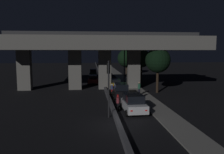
{
  "coord_description": "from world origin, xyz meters",
  "views": [
    {
      "loc": [
        -2.08,
        -16.97,
        5.91
      ],
      "look_at": [
        1.43,
        20.26,
        1.56
      ],
      "focal_mm": 35.0,
      "sensor_mm": 36.0,
      "label": 1
    }
  ],
  "objects_px": {
    "car_taxi_yellow_third": "(115,83)",
    "motorcycle_white_filtering_far": "(107,83)",
    "street_lamp": "(122,58)",
    "car_dark_green_second_oncoming": "(93,72)",
    "motorcycle_black_filtering_near": "(118,103)",
    "traffic_light_left_of_median": "(109,79)",
    "car_white_lead": "(133,103)",
    "motorcycle_red_filtering_mid": "(112,90)",
    "pedestrian_on_sidewalk": "(139,88)",
    "car_black_second": "(121,90)",
    "car_dark_red_lead_oncoming": "(93,79)"
  },
  "relations": [
    {
      "from": "car_dark_green_second_oncoming",
      "to": "traffic_light_left_of_median",
      "type": "bearing_deg",
      "value": 2.06
    },
    {
      "from": "motorcycle_white_filtering_far",
      "to": "motorcycle_red_filtering_mid",
      "type": "bearing_deg",
      "value": -177.94
    },
    {
      "from": "car_white_lead",
      "to": "pedestrian_on_sidewalk",
      "type": "relative_size",
      "value": 2.37
    },
    {
      "from": "traffic_light_left_of_median",
      "to": "motorcycle_black_filtering_near",
      "type": "distance_m",
      "value": 4.05
    },
    {
      "from": "street_lamp",
      "to": "car_dark_red_lead_oncoming",
      "type": "bearing_deg",
      "value": 167.49
    },
    {
      "from": "street_lamp",
      "to": "car_white_lead",
      "type": "height_order",
      "value": "street_lamp"
    },
    {
      "from": "car_dark_red_lead_oncoming",
      "to": "motorcycle_black_filtering_near",
      "type": "height_order",
      "value": "car_dark_red_lead_oncoming"
    },
    {
      "from": "car_dark_green_second_oncoming",
      "to": "car_dark_red_lead_oncoming",
      "type": "bearing_deg",
      "value": -0.36
    },
    {
      "from": "motorcycle_black_filtering_near",
      "to": "motorcycle_white_filtering_far",
      "type": "distance_m",
      "value": 15.2
    },
    {
      "from": "motorcycle_red_filtering_mid",
      "to": "motorcycle_white_filtering_far",
      "type": "distance_m",
      "value": 7.01
    },
    {
      "from": "traffic_light_left_of_median",
      "to": "motorcycle_red_filtering_mid",
      "type": "relative_size",
      "value": 2.73
    },
    {
      "from": "car_white_lead",
      "to": "motorcycle_white_filtering_far",
      "type": "height_order",
      "value": "car_white_lead"
    },
    {
      "from": "street_lamp",
      "to": "pedestrian_on_sidewalk",
      "type": "bearing_deg",
      "value": -86.43
    },
    {
      "from": "motorcycle_white_filtering_far",
      "to": "pedestrian_on_sidewalk",
      "type": "relative_size",
      "value": 1.05
    },
    {
      "from": "traffic_light_left_of_median",
      "to": "car_black_second",
      "type": "xyz_separation_m",
      "value": [
        2.27,
        8.54,
        -2.55
      ]
    },
    {
      "from": "car_taxi_yellow_third",
      "to": "motorcycle_red_filtering_mid",
      "type": "bearing_deg",
      "value": 169.21
    },
    {
      "from": "motorcycle_black_filtering_near",
      "to": "pedestrian_on_sidewalk",
      "type": "xyz_separation_m",
      "value": [
        3.63,
        6.41,
        0.41
      ]
    },
    {
      "from": "car_taxi_yellow_third",
      "to": "car_dark_red_lead_oncoming",
      "type": "height_order",
      "value": "car_dark_red_lead_oncoming"
    },
    {
      "from": "traffic_light_left_of_median",
      "to": "car_dark_green_second_oncoming",
      "type": "relative_size",
      "value": 1.29
    },
    {
      "from": "street_lamp",
      "to": "car_dark_green_second_oncoming",
      "type": "relative_size",
      "value": 2.04
    },
    {
      "from": "traffic_light_left_of_median",
      "to": "pedestrian_on_sidewalk",
      "type": "bearing_deg",
      "value": 62.05
    },
    {
      "from": "street_lamp",
      "to": "pedestrian_on_sidewalk",
      "type": "xyz_separation_m",
      "value": [
        0.7,
        -11.18,
        -3.79
      ]
    },
    {
      "from": "traffic_light_left_of_median",
      "to": "car_dark_green_second_oncoming",
      "type": "height_order",
      "value": "traffic_light_left_of_median"
    },
    {
      "from": "car_black_second",
      "to": "car_dark_red_lead_oncoming",
      "type": "relative_size",
      "value": 0.95
    },
    {
      "from": "car_black_second",
      "to": "motorcycle_white_filtering_far",
      "type": "xyz_separation_m",
      "value": [
        -1.14,
        9.29,
        -0.3
      ]
    },
    {
      "from": "traffic_light_left_of_median",
      "to": "street_lamp",
      "type": "relative_size",
      "value": 0.63
    },
    {
      "from": "motorcycle_red_filtering_mid",
      "to": "motorcycle_white_filtering_far",
      "type": "height_order",
      "value": "motorcycle_white_filtering_far"
    },
    {
      "from": "car_taxi_yellow_third",
      "to": "motorcycle_red_filtering_mid",
      "type": "relative_size",
      "value": 2.55
    },
    {
      "from": "car_taxi_yellow_third",
      "to": "motorcycle_white_filtering_far",
      "type": "xyz_separation_m",
      "value": [
        -1.26,
        1.85,
        -0.11
      ]
    },
    {
      "from": "car_white_lead",
      "to": "car_taxi_yellow_third",
      "type": "xyz_separation_m",
      "value": [
        -0.14,
        14.63,
        -0.19
      ]
    },
    {
      "from": "car_dark_red_lead_oncoming",
      "to": "car_dark_green_second_oncoming",
      "type": "distance_m",
      "value": 12.32
    },
    {
      "from": "car_taxi_yellow_third",
      "to": "traffic_light_left_of_median",
      "type": "bearing_deg",
      "value": 172.08
    },
    {
      "from": "car_white_lead",
      "to": "car_black_second",
      "type": "relative_size",
      "value": 0.95
    },
    {
      "from": "car_black_second",
      "to": "traffic_light_left_of_median",
      "type": "bearing_deg",
      "value": 165.95
    },
    {
      "from": "car_black_second",
      "to": "car_dark_green_second_oncoming",
      "type": "xyz_separation_m",
      "value": [
        -3.41,
        25.18,
        -0.04
      ]
    },
    {
      "from": "traffic_light_left_of_median",
      "to": "pedestrian_on_sidewalk",
      "type": "relative_size",
      "value": 2.85
    },
    {
      "from": "car_taxi_yellow_third",
      "to": "car_dark_green_second_oncoming",
      "type": "height_order",
      "value": "car_dark_green_second_oncoming"
    },
    {
      "from": "motorcycle_white_filtering_far",
      "to": "car_taxi_yellow_third",
      "type": "bearing_deg",
      "value": -145.48
    },
    {
      "from": "traffic_light_left_of_median",
      "to": "car_dark_red_lead_oncoming",
      "type": "bearing_deg",
      "value": 93.32
    },
    {
      "from": "car_black_second",
      "to": "car_taxi_yellow_third",
      "type": "distance_m",
      "value": 7.45
    },
    {
      "from": "motorcycle_black_filtering_near",
      "to": "motorcycle_red_filtering_mid",
      "type": "xyz_separation_m",
      "value": [
        0.19,
        8.19,
        -0.02
      ]
    },
    {
      "from": "street_lamp",
      "to": "car_dark_green_second_oncoming",
      "type": "xyz_separation_m",
      "value": [
        -5.23,
        13.5,
        -3.93
      ]
    },
    {
      "from": "car_dark_red_lead_oncoming",
      "to": "motorcycle_white_filtering_far",
      "type": "bearing_deg",
      "value": 34.89
    },
    {
      "from": "car_dark_red_lead_oncoming",
      "to": "motorcycle_black_filtering_near",
      "type": "xyz_separation_m",
      "value": [
        2.4,
        -18.77,
        -0.17
      ]
    },
    {
      "from": "car_white_lead",
      "to": "car_dark_green_second_oncoming",
      "type": "relative_size",
      "value": 1.07
    },
    {
      "from": "motorcycle_red_filtering_mid",
      "to": "motorcycle_white_filtering_far",
      "type": "xyz_separation_m",
      "value": [
        -0.22,
        7.01,
        0.03
      ]
    },
    {
      "from": "traffic_light_left_of_median",
      "to": "street_lamp",
      "type": "height_order",
      "value": "street_lamp"
    },
    {
      "from": "car_black_second",
      "to": "motorcycle_red_filtering_mid",
      "type": "bearing_deg",
      "value": 22.94
    },
    {
      "from": "traffic_light_left_of_median",
      "to": "motorcycle_red_filtering_mid",
      "type": "height_order",
      "value": "traffic_light_left_of_median"
    },
    {
      "from": "car_white_lead",
      "to": "car_taxi_yellow_third",
      "type": "bearing_deg",
      "value": -2.09
    }
  ]
}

